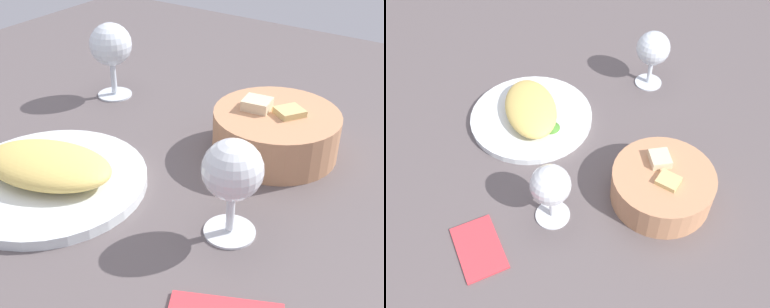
{
  "view_description": "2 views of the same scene",
  "coord_description": "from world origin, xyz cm",
  "views": [
    {
      "loc": [
        35.66,
        -44.69,
        38.12
      ],
      "look_at": [
        4.25,
        1.44,
        3.75
      ],
      "focal_mm": 47.12,
      "sensor_mm": 36.0,
      "label": 1
    },
    {
      "loc": [
        57.79,
        -1.27,
        65.28
      ],
      "look_at": [
        5.07,
        -0.89,
        5.92
      ],
      "focal_mm": 41.74,
      "sensor_mm": 36.0,
      "label": 2
    }
  ],
  "objects": [
    {
      "name": "lettuce_garnish",
      "position": [
        -6.09,
        -6.29,
        2.18
      ],
      "size": [
        3.74,
        3.74,
        1.55
      ],
      "primitive_type": "cone",
      "color": "#46842F",
      "rests_on": "plate"
    },
    {
      "name": "ground_plane",
      "position": [
        0.0,
        0.0,
        -1.0
      ],
      "size": [
        140.0,
        140.0,
        2.0
      ],
      "primitive_type": "cube",
      "color": "#5A5051"
    },
    {
      "name": "bread_basket",
      "position": [
        10.17,
        13.8,
        3.25
      ],
      "size": [
        17.88,
        17.88,
        7.76
      ],
      "color": "tan",
      "rests_on": "ground_plane"
    },
    {
      "name": "plate",
      "position": [
        -9.98,
        -10.47,
        0.7
      ],
      "size": [
        25.23,
        25.23,
        1.4
      ],
      "primitive_type": "cylinder",
      "color": "silver",
      "rests_on": "ground_plane"
    },
    {
      "name": "wine_glass_far",
      "position": [
        -21.84,
        15.33,
        8.84
      ],
      "size": [
        7.24,
        7.24,
        13.02
      ],
      "color": "silver",
      "rests_on": "ground_plane"
    },
    {
      "name": "omelette",
      "position": [
        -9.98,
        -10.47,
        3.29
      ],
      "size": [
        19.71,
        14.26,
        3.77
      ],
      "primitive_type": "ellipsoid",
      "rotation": [
        0.0,
        0.0,
        0.24
      ],
      "color": "#DEBE61",
      "rests_on": "plate"
    },
    {
      "name": "folded_napkin",
      "position": [
        20.56,
        -17.31,
        0.4
      ],
      "size": [
        12.93,
        10.99,
        0.8
      ],
      "primitive_type": "cube",
      "rotation": [
        0.0,
        0.0,
        0.44
      ],
      "color": "#DB3941",
      "rests_on": "ground_plane"
    },
    {
      "name": "wine_glass_near",
      "position": [
        14.1,
        -5.36,
        8.05
      ],
      "size": [
        6.81,
        6.81,
        12.07
      ],
      "color": "silver",
      "rests_on": "ground_plane"
    }
  ]
}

